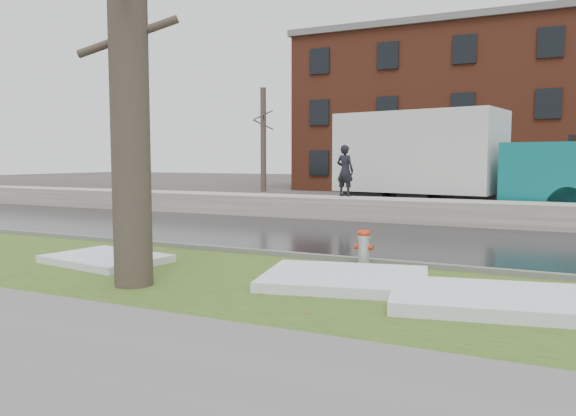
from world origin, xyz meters
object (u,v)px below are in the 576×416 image
at_px(fire_hydrant, 364,246).
at_px(tree, 128,42).
at_px(box_truck, 450,160).
at_px(worker, 345,171).

distance_m(fire_hydrant, tree, 5.38).
height_order(fire_hydrant, box_truck, box_truck).
xyz_separation_m(fire_hydrant, box_truck, (-0.38, 11.09, 1.57)).
xyz_separation_m(tree, box_truck, (2.47, 14.13, -1.84)).
bearing_deg(fire_hydrant, tree, -134.55).
bearing_deg(worker, fire_hydrant, 124.48).
relative_size(fire_hydrant, box_truck, 0.06).
distance_m(fire_hydrant, box_truck, 11.21).
distance_m(tree, box_truck, 14.46).
height_order(fire_hydrant, tree, tree).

